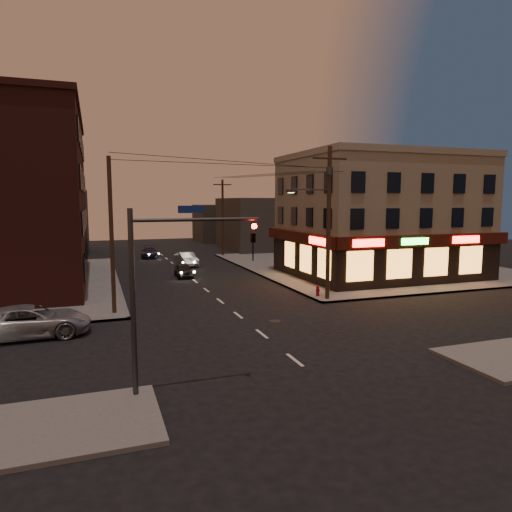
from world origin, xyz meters
name	(u,v)px	position (x,y,z in m)	size (l,w,h in m)	color
ground	(262,334)	(0.00, 0.00, 0.00)	(120.00, 120.00, 0.00)	black
sidewalk_ne	(363,265)	(18.00, 19.00, 0.07)	(24.00, 28.00, 0.15)	#514F4C
pizza_building	(379,216)	(15.93, 13.43, 5.35)	(15.85, 12.85, 10.50)	gray
brick_apartment	(0,201)	(-14.50, 19.00, 6.65)	(12.00, 20.00, 13.00)	#451B16
bg_building_ne_a	(262,224)	(14.00, 38.00, 3.50)	(10.00, 12.00, 7.00)	#3F3D3A
bg_building_nw	(50,222)	(-13.00, 42.00, 4.00)	(9.00, 10.00, 8.00)	#3F3D3A
bg_building_ne_b	(221,223)	(12.00, 52.00, 3.00)	(8.00, 8.00, 6.00)	#3F3D3A
utility_pole_main	(327,214)	(6.68, 5.80, 5.76)	(4.20, 0.44, 10.00)	#382619
utility_pole_far	(223,218)	(6.80, 32.00, 4.65)	(0.26, 0.26, 9.00)	#382619
utility_pole_west	(112,236)	(-6.80, 6.50, 4.65)	(0.24, 0.24, 9.00)	#382619
traffic_signal	(164,275)	(-5.57, -5.60, 4.16)	(4.49, 0.32, 6.47)	#333538
suv_cross	(30,321)	(-10.87, 3.31, 0.78)	(2.60, 5.63, 1.57)	gray
sedan_near	(184,270)	(-0.50, 18.51, 0.59)	(1.40, 3.47, 1.18)	black
sedan_mid	(187,259)	(1.06, 25.24, 0.70)	(1.47, 4.23, 1.39)	slate
sedan_far	(149,252)	(-1.76, 33.52, 0.64)	(1.79, 4.39, 1.27)	black
fire_hydrant	(318,290)	(6.55, 6.69, 0.54)	(0.33, 0.33, 0.72)	maroon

